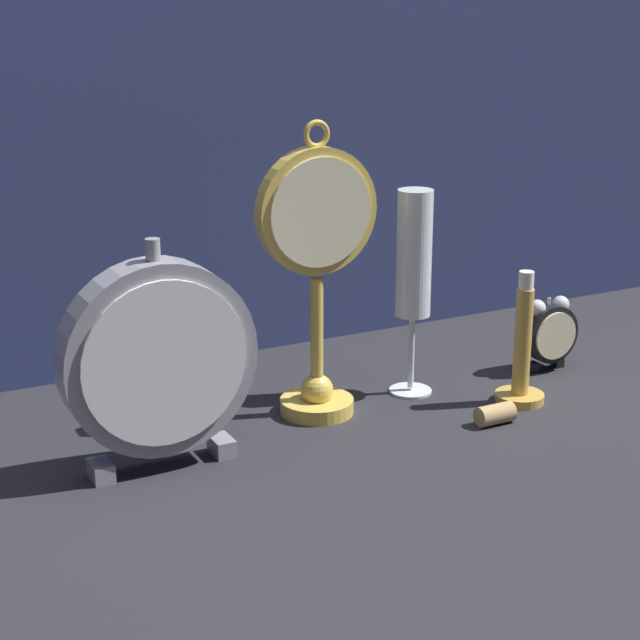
{
  "coord_description": "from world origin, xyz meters",
  "views": [
    {
      "loc": [
        -0.49,
        -0.87,
        0.45
      ],
      "look_at": [
        0.0,
        0.08,
        0.11
      ],
      "focal_mm": 60.0,
      "sensor_mm": 36.0,
      "label": 1
    }
  ],
  "objects_px": {
    "alarm_clock_twin_bell": "(548,330)",
    "brass_candlestick": "(522,359)",
    "pocket_watch_on_stand": "(317,270)",
    "mantel_clock_silver": "(159,359)",
    "wine_cork": "(495,414)",
    "champagne_flute": "(414,267)"
  },
  "relations": [
    {
      "from": "alarm_clock_twin_bell",
      "to": "brass_candlestick",
      "type": "bearing_deg",
      "value": -143.1
    },
    {
      "from": "pocket_watch_on_stand",
      "to": "brass_candlestick",
      "type": "bearing_deg",
      "value": -19.36
    },
    {
      "from": "mantel_clock_silver",
      "to": "wine_cork",
      "type": "distance_m",
      "value": 0.37
    },
    {
      "from": "mantel_clock_silver",
      "to": "champagne_flute",
      "type": "xyz_separation_m",
      "value": [
        0.32,
        0.06,
        0.04
      ]
    },
    {
      "from": "alarm_clock_twin_bell",
      "to": "wine_cork",
      "type": "xyz_separation_m",
      "value": [
        -0.16,
        -0.11,
        -0.04
      ]
    },
    {
      "from": "mantel_clock_silver",
      "to": "wine_cork",
      "type": "bearing_deg",
      "value": -9.91
    },
    {
      "from": "pocket_watch_on_stand",
      "to": "champagne_flute",
      "type": "xyz_separation_m",
      "value": [
        0.12,
        0.01,
        -0.01
      ]
    },
    {
      "from": "brass_candlestick",
      "to": "wine_cork",
      "type": "bearing_deg",
      "value": -148.03
    },
    {
      "from": "alarm_clock_twin_bell",
      "to": "brass_candlestick",
      "type": "distance_m",
      "value": 0.12
    },
    {
      "from": "alarm_clock_twin_bell",
      "to": "mantel_clock_silver",
      "type": "distance_m",
      "value": 0.51
    },
    {
      "from": "alarm_clock_twin_bell",
      "to": "mantel_clock_silver",
      "type": "height_order",
      "value": "mantel_clock_silver"
    },
    {
      "from": "champagne_flute",
      "to": "wine_cork",
      "type": "distance_m",
      "value": 0.19
    },
    {
      "from": "champagne_flute",
      "to": "mantel_clock_silver",
      "type": "bearing_deg",
      "value": -169.44
    },
    {
      "from": "alarm_clock_twin_bell",
      "to": "wine_cork",
      "type": "distance_m",
      "value": 0.19
    },
    {
      "from": "champagne_flute",
      "to": "brass_candlestick",
      "type": "bearing_deg",
      "value": -41.35
    },
    {
      "from": "pocket_watch_on_stand",
      "to": "champagne_flute",
      "type": "height_order",
      "value": "pocket_watch_on_stand"
    },
    {
      "from": "champagne_flute",
      "to": "alarm_clock_twin_bell",
      "type": "bearing_deg",
      "value": -3.57
    },
    {
      "from": "pocket_watch_on_stand",
      "to": "wine_cork",
      "type": "relative_size",
      "value": 7.61
    },
    {
      "from": "wine_cork",
      "to": "champagne_flute",
      "type": "bearing_deg",
      "value": 104.12
    },
    {
      "from": "pocket_watch_on_stand",
      "to": "wine_cork",
      "type": "height_order",
      "value": "pocket_watch_on_stand"
    },
    {
      "from": "alarm_clock_twin_bell",
      "to": "champagne_flute",
      "type": "height_order",
      "value": "champagne_flute"
    },
    {
      "from": "brass_candlestick",
      "to": "wine_cork",
      "type": "relative_size",
      "value": 3.62
    }
  ]
}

